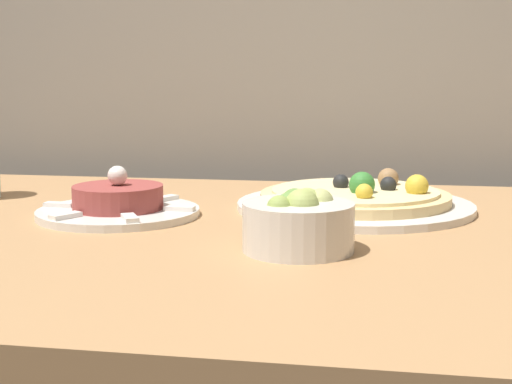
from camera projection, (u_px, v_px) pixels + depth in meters
The scene contains 4 objects.
dining_table at pixel (248, 303), 0.88m from camera, with size 1.43×0.81×0.75m.
pizza_plate at pixel (356, 200), 0.99m from camera, with size 0.33×0.33×0.06m.
tartare_plate at pixel (118, 204), 0.94m from camera, with size 0.21×0.21×0.07m.
small_bowl at pixel (299, 222), 0.75m from camera, with size 0.12×0.12×0.07m.
Camera 1 is at (0.15, -0.43, 0.94)m, focal length 50.00 mm.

